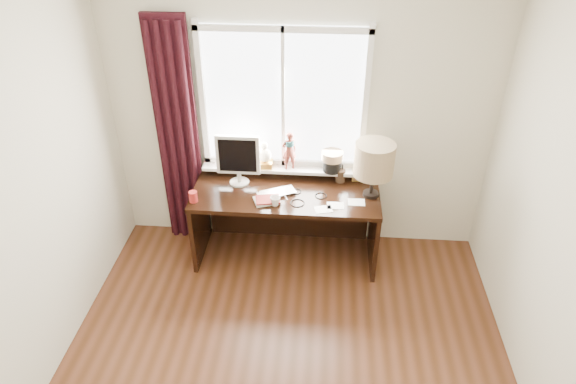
# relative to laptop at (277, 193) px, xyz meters

# --- Properties ---
(ceiling) EXTENTS (3.50, 4.00, 0.00)m
(ceiling) POSITION_rel_laptop_xyz_m (0.18, -1.59, 1.84)
(ceiling) COLOR white
(ceiling) RESTS_ON wall_back
(wall_back) EXTENTS (3.50, 0.00, 2.60)m
(wall_back) POSITION_rel_laptop_xyz_m (0.18, 0.41, 0.54)
(wall_back) COLOR beige
(wall_back) RESTS_ON ground
(laptop) EXTENTS (0.41, 0.35, 0.03)m
(laptop) POSITION_rel_laptop_xyz_m (0.00, 0.00, 0.00)
(laptop) COLOR silver
(laptop) RESTS_ON desk
(mug) EXTENTS (0.12, 0.12, 0.09)m
(mug) POSITION_rel_laptop_xyz_m (0.00, -0.17, 0.03)
(mug) COLOR white
(mug) RESTS_ON desk
(red_cup) EXTENTS (0.07, 0.07, 0.10)m
(red_cup) POSITION_rel_laptop_xyz_m (-0.72, -0.17, 0.04)
(red_cup) COLOR #A5201B
(red_cup) RESTS_ON desk
(window) EXTENTS (1.52, 0.23, 1.40)m
(window) POSITION_rel_laptop_xyz_m (0.04, 0.36, 0.55)
(window) COLOR white
(window) RESTS_ON ground
(curtain) EXTENTS (0.38, 0.09, 2.25)m
(curtain) POSITION_rel_laptop_xyz_m (-0.95, 0.32, 0.35)
(curtain) COLOR black
(curtain) RESTS_ON floor
(desk) EXTENTS (1.70, 0.70, 0.75)m
(desk) POSITION_rel_laptop_xyz_m (0.08, 0.14, -0.26)
(desk) COLOR black
(desk) RESTS_ON floor
(monitor) EXTENTS (0.40, 0.18, 0.49)m
(monitor) POSITION_rel_laptop_xyz_m (-0.36, 0.16, 0.26)
(monitor) COLOR beige
(monitor) RESTS_ON desk
(notebook_stack) EXTENTS (0.26, 0.23, 0.03)m
(notebook_stack) POSITION_rel_laptop_xyz_m (-0.07, -0.12, 0.00)
(notebook_stack) COLOR beige
(notebook_stack) RESTS_ON desk
(brush_holder) EXTENTS (0.09, 0.09, 0.25)m
(brush_holder) POSITION_rel_laptop_xyz_m (0.57, 0.27, 0.05)
(brush_holder) COLOR black
(brush_holder) RESTS_ON desk
(icon_frame) EXTENTS (0.10, 0.03, 0.13)m
(icon_frame) POSITION_rel_laptop_xyz_m (0.73, 0.28, 0.05)
(icon_frame) COLOR gold
(icon_frame) RESTS_ON desk
(table_lamp) EXTENTS (0.35, 0.35, 0.52)m
(table_lamp) POSITION_rel_laptop_xyz_m (0.85, 0.05, 0.35)
(table_lamp) COLOR black
(table_lamp) RESTS_ON desk
(loose_papers) EXTENTS (0.45, 0.26, 0.00)m
(loose_papers) POSITION_rel_laptop_xyz_m (0.56, -0.14, -0.01)
(loose_papers) COLOR white
(loose_papers) RESTS_ON desk
(desk_cables) EXTENTS (0.35, 0.31, 0.01)m
(desk_cables) POSITION_rel_laptop_xyz_m (0.25, -0.04, -0.01)
(desk_cables) COLOR black
(desk_cables) RESTS_ON desk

